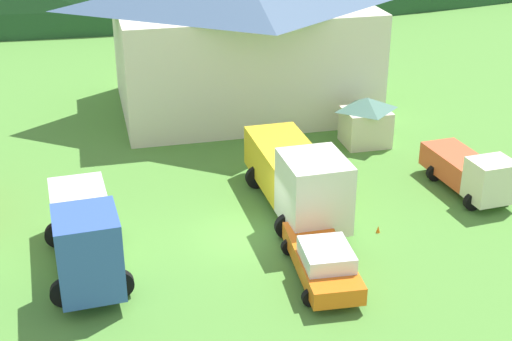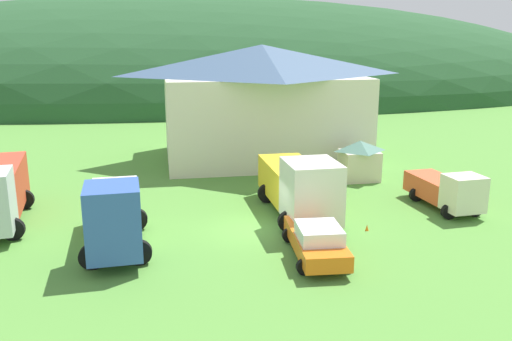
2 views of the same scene
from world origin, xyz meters
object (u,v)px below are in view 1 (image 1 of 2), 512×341
(depot_building, at_px, (241,35))
(service_pickup_orange, at_px, (323,260))
(traffic_cone_near_pickup, at_px, (378,232))
(light_truck_cream, at_px, (471,172))
(heavy_rig_striped, at_px, (298,176))
(box_truck_blue, at_px, (85,235))
(play_shed_cream, at_px, (366,120))

(depot_building, relative_size, service_pickup_orange, 2.94)
(traffic_cone_near_pickup, bearing_deg, light_truck_cream, 24.05)
(heavy_rig_striped, relative_size, light_truck_cream, 1.52)
(box_truck_blue, height_order, traffic_cone_near_pickup, box_truck_blue)
(heavy_rig_striped, bearing_deg, depot_building, 176.05)
(depot_building, height_order, heavy_rig_striped, depot_building)
(depot_building, distance_m, traffic_cone_near_pickup, 17.91)
(traffic_cone_near_pickup, bearing_deg, heavy_rig_striped, 137.01)
(heavy_rig_striped, distance_m, service_pickup_orange, 5.60)
(light_truck_cream, relative_size, service_pickup_orange, 1.02)
(depot_building, xyz_separation_m, traffic_cone_near_pickup, (2.20, -17.18, -4.56))
(depot_building, bearing_deg, light_truck_cream, -61.81)
(heavy_rig_striped, xyz_separation_m, service_pickup_orange, (-0.62, -5.48, -0.96))
(service_pickup_orange, xyz_separation_m, traffic_cone_near_pickup, (3.48, 2.82, -0.83))
(box_truck_blue, xyz_separation_m, light_truck_cream, (17.89, 2.92, -0.62))
(depot_building, distance_m, light_truck_cream, 16.97)
(light_truck_cream, bearing_deg, play_shed_cream, -164.31)
(box_truck_blue, xyz_separation_m, traffic_cone_near_pickup, (12.24, 0.40, -1.76))
(heavy_rig_striped, height_order, service_pickup_orange, heavy_rig_striped)
(depot_building, distance_m, heavy_rig_striped, 14.79)
(service_pickup_orange, distance_m, traffic_cone_near_pickup, 4.55)
(play_shed_cream, xyz_separation_m, service_pickup_orange, (-6.55, -12.28, -0.56))
(play_shed_cream, bearing_deg, service_pickup_orange, -118.07)
(play_shed_cream, bearing_deg, light_truck_cream, -69.59)
(depot_building, height_order, box_truck_blue, depot_building)
(light_truck_cream, distance_m, traffic_cone_near_pickup, 6.29)
(box_truck_blue, relative_size, light_truck_cream, 1.35)
(service_pickup_orange, bearing_deg, play_shed_cream, 155.44)
(box_truck_blue, distance_m, heavy_rig_striped, 9.87)
(heavy_rig_striped, relative_size, traffic_cone_near_pickup, 13.03)
(heavy_rig_striped, xyz_separation_m, traffic_cone_near_pickup, (2.86, -2.66, -1.79))
(depot_building, bearing_deg, box_truck_blue, -119.73)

